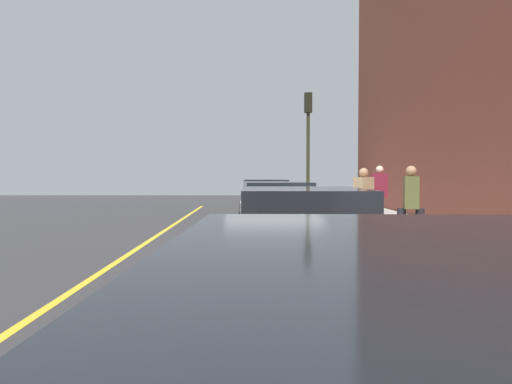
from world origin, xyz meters
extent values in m
plane|color=#333335|center=(0.00, 0.00, 0.00)|extent=(56.00, 56.00, 0.00)
cube|color=#A39E93|center=(0.00, -3.30, 0.07)|extent=(28.00, 4.60, 0.15)
cube|color=gold|center=(0.00, 3.20, 0.00)|extent=(28.00, 0.14, 0.01)
cube|color=white|center=(0.99, -0.70, 0.11)|extent=(5.89, 0.56, 0.22)
cube|color=black|center=(-11.35, 0.05, 1.21)|extent=(2.33, 1.68, 0.60)
cylinder|color=black|center=(-4.37, 0.72, 0.32)|extent=(0.64, 0.23, 0.64)
cylinder|color=black|center=(-4.39, -0.96, 0.32)|extent=(0.64, 0.23, 0.64)
cylinder|color=black|center=(-7.00, 0.76, 0.32)|extent=(0.64, 0.23, 0.64)
cylinder|color=black|center=(-7.02, -0.92, 0.32)|extent=(0.64, 0.23, 0.64)
cube|color=maroon|center=(-5.69, -0.10, 0.59)|extent=(4.26, 1.86, 0.64)
cube|color=black|center=(-5.91, -0.10, 1.21)|extent=(2.23, 1.63, 0.60)
cylinder|color=black|center=(1.49, 0.83, 0.32)|extent=(0.65, 0.24, 0.64)
cylinder|color=black|center=(1.55, -0.84, 0.32)|extent=(0.65, 0.24, 0.64)
cylinder|color=black|center=(-1.27, 0.73, 0.32)|extent=(0.65, 0.24, 0.64)
cylinder|color=black|center=(-1.21, -0.95, 0.32)|extent=(0.65, 0.24, 0.64)
cube|color=white|center=(0.14, -0.06, 0.59)|extent=(4.52, 1.96, 0.64)
cube|color=black|center=(-0.08, -0.06, 1.21)|extent=(2.37, 1.68, 0.60)
cylinder|color=black|center=(7.70, 0.94, 0.32)|extent=(0.65, 0.24, 0.64)
cylinder|color=black|center=(7.76, -0.74, 0.32)|extent=(0.65, 0.24, 0.64)
cylinder|color=black|center=(4.99, 0.85, 0.32)|extent=(0.65, 0.24, 0.64)
cylinder|color=black|center=(5.05, -0.83, 0.32)|extent=(0.65, 0.24, 0.64)
cube|color=#B7BABF|center=(6.38, 0.06, 0.59)|extent=(4.43, 1.95, 0.64)
cube|color=black|center=(6.16, 0.05, 1.21)|extent=(2.33, 1.68, 0.60)
cylinder|color=black|center=(-0.39, -2.03, 0.55)|extent=(0.19, 0.19, 0.80)
cylinder|color=black|center=(-0.68, -2.28, 0.55)|extent=(0.19, 0.19, 0.80)
cube|color=tan|center=(-0.54, -2.16, 1.30)|extent=(0.52, 0.54, 0.68)
sphere|color=tan|center=(-0.54, -2.16, 1.75)|extent=(0.22, 0.22, 0.22)
cylinder|color=black|center=(-1.89, -2.67, 0.56)|extent=(0.19, 0.19, 0.82)
cylinder|color=black|center=(-1.97, -3.05, 0.56)|extent=(0.19, 0.19, 0.82)
cube|color=brown|center=(-1.93, -2.86, 1.31)|extent=(0.52, 0.39, 0.69)
sphere|color=tan|center=(-1.93, -2.86, 1.77)|extent=(0.23, 0.23, 0.23)
cylinder|color=black|center=(2.59, -3.39, 0.58)|extent=(0.20, 0.20, 0.86)
cylinder|color=black|center=(2.98, -3.46, 0.58)|extent=(0.20, 0.20, 0.86)
cube|color=maroon|center=(2.79, -3.43, 1.37)|extent=(0.40, 0.54, 0.73)
sphere|color=beige|center=(2.79, -3.43, 1.86)|extent=(0.24, 0.24, 0.24)
cylinder|color=#2D2D19|center=(4.98, -1.45, 2.02)|extent=(0.12, 0.12, 3.74)
cube|color=black|center=(4.98, -1.45, 4.24)|extent=(0.26, 0.26, 0.70)
sphere|color=red|center=(5.13, -1.45, 4.45)|extent=(0.14, 0.14, 0.14)
sphere|color=orange|center=(5.13, -1.45, 4.23)|extent=(0.14, 0.14, 0.14)
sphere|color=green|center=(5.13, -1.45, 4.01)|extent=(0.14, 0.14, 0.14)
camera|label=1|loc=(-12.49, 0.62, 1.70)|focal=34.52mm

